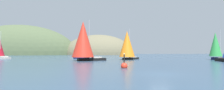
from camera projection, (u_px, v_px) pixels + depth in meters
ground_plane at (160, 74)px, 23.14m from camera, size 360.00×360.00×0.00m
headland_center at (99, 55)px, 157.16m from camera, size 57.02×44.00×32.16m
headland_left at (20, 55)px, 147.67m from camera, size 85.65×44.00×45.71m
sailboat_green_sail at (216, 45)px, 62.94m from camera, size 6.87×7.49×9.68m
sailboat_scarlet_sail at (83, 40)px, 55.85m from camera, size 10.70×7.71×11.89m
sailboat_teal_sail at (86, 47)px, 75.36m from camera, size 7.54×5.84×8.56m
sailboat_orange_sail at (127, 45)px, 63.67m from camera, size 8.85×9.05×10.25m
channel_buoy at (124, 66)px, 31.43m from camera, size 1.10×1.10×2.64m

